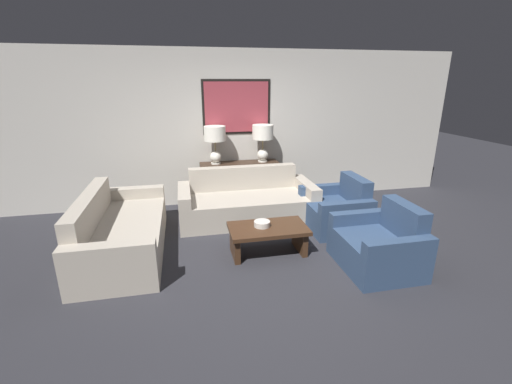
{
  "coord_description": "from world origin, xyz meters",
  "views": [
    {
      "loc": [
        -0.94,
        -3.6,
        2.15
      ],
      "look_at": [
        0.01,
        0.85,
        0.65
      ],
      "focal_mm": 24.0,
      "sensor_mm": 36.0,
      "label": 1
    }
  ],
  "objects_px": {
    "couch_by_side": "(121,232)",
    "armchair_near_camera": "(379,246)",
    "armchair_near_back_wall": "(336,210)",
    "coffee_table": "(268,234)",
    "decorative_bowl": "(262,224)",
    "table_lamp_right": "(263,137)",
    "table_lamp_left": "(215,138)",
    "console_table": "(240,184)",
    "couch_by_back_wall": "(247,203)"
  },
  "relations": [
    {
      "from": "decorative_bowl",
      "to": "armchair_near_back_wall",
      "type": "xyz_separation_m",
      "value": [
        1.29,
        0.56,
        -0.14
      ]
    },
    {
      "from": "couch_by_side",
      "to": "decorative_bowl",
      "type": "bearing_deg",
      "value": -13.37
    },
    {
      "from": "couch_by_back_wall",
      "to": "couch_by_side",
      "type": "relative_size",
      "value": 1.0
    },
    {
      "from": "table_lamp_left",
      "to": "armchair_near_back_wall",
      "type": "bearing_deg",
      "value": -37.49
    },
    {
      "from": "couch_by_back_wall",
      "to": "couch_by_side",
      "type": "distance_m",
      "value": 1.96
    },
    {
      "from": "table_lamp_right",
      "to": "armchair_near_back_wall",
      "type": "relative_size",
      "value": 0.66
    },
    {
      "from": "couch_by_side",
      "to": "coffee_table",
      "type": "xyz_separation_m",
      "value": [
        1.86,
        -0.46,
        0.0
      ]
    },
    {
      "from": "table_lamp_right",
      "to": "coffee_table",
      "type": "height_order",
      "value": "table_lamp_right"
    },
    {
      "from": "table_lamp_right",
      "to": "decorative_bowl",
      "type": "relative_size",
      "value": 3.12
    },
    {
      "from": "couch_by_side",
      "to": "coffee_table",
      "type": "bearing_deg",
      "value": -13.82
    },
    {
      "from": "coffee_table",
      "to": "decorative_bowl",
      "type": "distance_m",
      "value": 0.16
    },
    {
      "from": "armchair_near_back_wall",
      "to": "coffee_table",
      "type": "bearing_deg",
      "value": -153.84
    },
    {
      "from": "couch_by_back_wall",
      "to": "coffee_table",
      "type": "relative_size",
      "value": 2.15
    },
    {
      "from": "table_lamp_right",
      "to": "couch_by_side",
      "type": "height_order",
      "value": "table_lamp_right"
    },
    {
      "from": "console_table",
      "to": "couch_by_back_wall",
      "type": "bearing_deg",
      "value": -90.0
    },
    {
      "from": "couch_by_side",
      "to": "armchair_near_back_wall",
      "type": "relative_size",
      "value": 2.18
    },
    {
      "from": "console_table",
      "to": "couch_by_side",
      "type": "height_order",
      "value": "couch_by_side"
    },
    {
      "from": "couch_by_side",
      "to": "armchair_near_camera",
      "type": "bearing_deg",
      "value": -18.93
    },
    {
      "from": "console_table",
      "to": "table_lamp_right",
      "type": "xyz_separation_m",
      "value": [
        0.41,
        0.0,
        0.83
      ]
    },
    {
      "from": "table_lamp_left",
      "to": "couch_by_side",
      "type": "xyz_separation_m",
      "value": [
        -1.4,
        -1.42,
        -0.95
      ]
    },
    {
      "from": "couch_by_back_wall",
      "to": "table_lamp_right",
      "type": "bearing_deg",
      "value": 58.25
    },
    {
      "from": "table_lamp_right",
      "to": "couch_by_side",
      "type": "relative_size",
      "value": 0.3
    },
    {
      "from": "console_table",
      "to": "decorative_bowl",
      "type": "distance_m",
      "value": 1.85
    },
    {
      "from": "console_table",
      "to": "coffee_table",
      "type": "bearing_deg",
      "value": -88.61
    },
    {
      "from": "console_table",
      "to": "couch_by_back_wall",
      "type": "distance_m",
      "value": 0.68
    },
    {
      "from": "decorative_bowl",
      "to": "armchair_near_camera",
      "type": "relative_size",
      "value": 0.21
    },
    {
      "from": "table_lamp_right",
      "to": "armchair_near_back_wall",
      "type": "distance_m",
      "value": 1.81
    },
    {
      "from": "console_table",
      "to": "armchair_near_back_wall",
      "type": "bearing_deg",
      "value": -45.5
    },
    {
      "from": "console_table",
      "to": "armchair_near_camera",
      "type": "relative_size",
      "value": 1.4
    },
    {
      "from": "armchair_near_back_wall",
      "to": "armchair_near_camera",
      "type": "distance_m",
      "value": 1.19
    },
    {
      "from": "table_lamp_left",
      "to": "armchair_near_back_wall",
      "type": "xyz_separation_m",
      "value": [
        1.67,
        -1.28,
        -0.94
      ]
    },
    {
      "from": "table_lamp_right",
      "to": "couch_by_back_wall",
      "type": "distance_m",
      "value": 1.23
    },
    {
      "from": "couch_by_side",
      "to": "table_lamp_left",
      "type": "bearing_deg",
      "value": 45.56
    },
    {
      "from": "armchair_near_camera",
      "to": "table_lamp_left",
      "type": "bearing_deg",
      "value": 124.04
    },
    {
      "from": "table_lamp_right",
      "to": "armchair_near_back_wall",
      "type": "xyz_separation_m",
      "value": [
        0.85,
        -1.28,
        -0.94
      ]
    },
    {
      "from": "table_lamp_left",
      "to": "coffee_table",
      "type": "height_order",
      "value": "table_lamp_left"
    },
    {
      "from": "table_lamp_left",
      "to": "decorative_bowl",
      "type": "relative_size",
      "value": 3.12
    },
    {
      "from": "table_lamp_left",
      "to": "coffee_table",
      "type": "distance_m",
      "value": 2.15
    },
    {
      "from": "table_lamp_left",
      "to": "couch_by_back_wall",
      "type": "height_order",
      "value": "table_lamp_left"
    },
    {
      "from": "couch_by_back_wall",
      "to": "decorative_bowl",
      "type": "distance_m",
      "value": 1.19
    },
    {
      "from": "couch_by_back_wall",
      "to": "armchair_near_back_wall",
      "type": "height_order",
      "value": "couch_by_back_wall"
    },
    {
      "from": "console_table",
      "to": "armchair_near_camera",
      "type": "height_order",
      "value": "armchair_near_camera"
    },
    {
      "from": "console_table",
      "to": "coffee_table",
      "type": "relative_size",
      "value": 1.38
    },
    {
      "from": "couch_by_side",
      "to": "armchair_near_back_wall",
      "type": "xyz_separation_m",
      "value": [
        3.07,
        0.14,
        0.0
      ]
    },
    {
      "from": "table_lamp_right",
      "to": "decorative_bowl",
      "type": "xyz_separation_m",
      "value": [
        -0.44,
        -1.85,
        -0.81
      ]
    },
    {
      "from": "table_lamp_left",
      "to": "coffee_table",
      "type": "bearing_deg",
      "value": -76.31
    },
    {
      "from": "couch_by_side",
      "to": "decorative_bowl",
      "type": "relative_size",
      "value": 10.34
    },
    {
      "from": "decorative_bowl",
      "to": "armchair_near_back_wall",
      "type": "relative_size",
      "value": 0.21
    },
    {
      "from": "console_table",
      "to": "coffee_table",
      "type": "xyz_separation_m",
      "value": [
        0.05,
        -1.88,
        -0.12
      ]
    },
    {
      "from": "console_table",
      "to": "table_lamp_left",
      "type": "distance_m",
      "value": 0.92
    }
  ]
}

